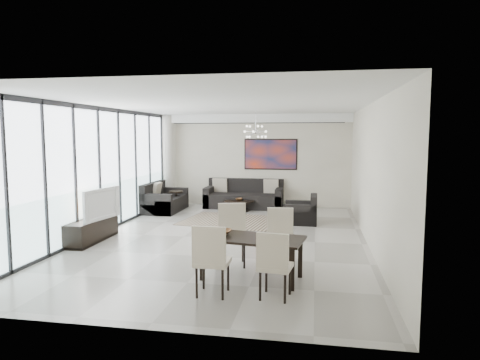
% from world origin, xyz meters
% --- Properties ---
extents(room_shell, '(6.00, 9.00, 2.90)m').
position_xyz_m(room_shell, '(0.46, 0.00, 1.45)').
color(room_shell, '#A8A39B').
rests_on(room_shell, ground).
extents(window_wall, '(0.37, 8.95, 2.90)m').
position_xyz_m(window_wall, '(-2.86, 0.00, 1.47)').
color(window_wall, white).
rests_on(window_wall, floor).
extents(soffit, '(5.98, 0.40, 0.26)m').
position_xyz_m(soffit, '(0.00, 4.30, 2.77)').
color(soffit, white).
rests_on(soffit, room_shell).
extents(painting, '(1.68, 0.04, 0.98)m').
position_xyz_m(painting, '(0.50, 4.47, 1.65)').
color(painting, red).
rests_on(painting, room_shell).
extents(chandelier, '(0.66, 0.66, 0.71)m').
position_xyz_m(chandelier, '(0.30, 2.50, 2.35)').
color(chandelier, silver).
rests_on(chandelier, room_shell).
extents(rug, '(2.78, 2.29, 0.01)m').
position_xyz_m(rug, '(-0.22, 1.90, 0.01)').
color(rug, black).
rests_on(rug, floor).
extents(coffee_table, '(0.90, 0.90, 0.31)m').
position_xyz_m(coffee_table, '(-0.32, 3.47, 0.18)').
color(coffee_table, black).
rests_on(coffee_table, floor).
extents(bowl_coffee, '(0.25, 0.25, 0.07)m').
position_xyz_m(bowl_coffee, '(-0.32, 3.41, 0.35)').
color(bowl_coffee, brown).
rests_on(bowl_coffee, coffee_table).
extents(sofa_main, '(2.41, 0.99, 0.88)m').
position_xyz_m(sofa_main, '(-0.28, 4.07, 0.30)').
color(sofa_main, black).
rests_on(sofa_main, floor).
extents(loveseat, '(0.95, 1.69, 0.84)m').
position_xyz_m(loveseat, '(-2.55, 3.03, 0.29)').
color(loveseat, black).
rests_on(loveseat, floor).
extents(armchair, '(0.82, 0.87, 0.73)m').
position_xyz_m(armchair, '(1.59, 1.96, 0.25)').
color(armchair, black).
rests_on(armchair, floor).
extents(side_table, '(0.42, 0.42, 0.58)m').
position_xyz_m(side_table, '(-2.22, 3.25, 0.39)').
color(side_table, black).
rests_on(side_table, floor).
extents(tv_console, '(0.44, 1.56, 0.49)m').
position_xyz_m(tv_console, '(-2.76, -0.75, 0.24)').
color(tv_console, black).
rests_on(tv_console, floor).
extents(television, '(0.34, 1.15, 0.66)m').
position_xyz_m(television, '(-2.60, -0.77, 0.82)').
color(television, gray).
rests_on(television, tv_console).
extents(dining_table, '(1.70, 1.03, 0.67)m').
position_xyz_m(dining_table, '(0.94, -2.52, 0.58)').
color(dining_table, black).
rests_on(dining_table, floor).
extents(dining_chair_sw, '(0.47, 0.47, 1.02)m').
position_xyz_m(dining_chair_sw, '(0.50, -3.37, 0.59)').
color(dining_chair_sw, beige).
rests_on(dining_chair_sw, floor).
extents(dining_chair_se, '(0.49, 0.49, 0.95)m').
position_xyz_m(dining_chair_se, '(1.37, -3.33, 0.55)').
color(dining_chair_se, beige).
rests_on(dining_chair_se, floor).
extents(dining_chair_nw, '(0.59, 0.59, 1.06)m').
position_xyz_m(dining_chair_nw, '(0.49, -1.78, 0.61)').
color(dining_chair_nw, beige).
rests_on(dining_chair_nw, floor).
extents(dining_chair_ne, '(0.50, 0.50, 0.99)m').
position_xyz_m(dining_chair_ne, '(1.32, -1.68, 0.57)').
color(dining_chair_ne, beige).
rests_on(dining_chair_ne, floor).
extents(bowl_dining, '(0.35, 0.35, 0.08)m').
position_xyz_m(bowl_dining, '(0.43, -2.44, 0.71)').
color(bowl_dining, brown).
rests_on(bowl_dining, dining_table).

